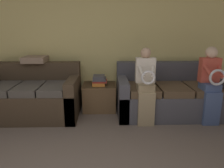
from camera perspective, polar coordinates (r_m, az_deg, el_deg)
wall_back at (r=4.16m, az=-6.82°, el=11.74°), size 7.15×0.06×2.55m
couch_main at (r=3.97m, az=14.84°, el=-2.98°), size 1.84×0.95×0.86m
couch_side at (r=3.96m, az=-19.94°, el=-3.22°), size 1.55×0.92×0.88m
child_left_seated at (r=3.40m, az=8.81°, el=0.21°), size 0.30×0.37×1.18m
child_right_seated at (r=3.71m, az=24.40°, el=0.56°), size 0.30×0.38×1.20m
side_shelf at (r=4.02m, az=-3.30°, el=-3.27°), size 0.60×0.54×0.47m
book_stack at (r=3.93m, az=-3.37°, el=0.98°), size 0.26×0.33×0.17m
throw_pillow at (r=4.14m, az=-19.43°, el=6.12°), size 0.39×0.39×0.10m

